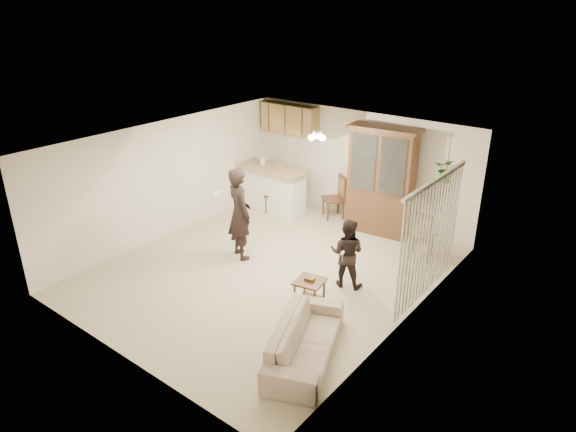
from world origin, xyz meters
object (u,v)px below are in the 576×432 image
Objects in this scene: adult at (240,215)px; chair_bar at (276,200)px; side_table at (309,293)px; chair_hutch_right at (421,244)px; child at (347,251)px; chair_hutch_left at (333,206)px; china_hutch at (381,181)px; sofa at (305,335)px.

adult is 2.48m from chair_bar.
chair_bar is (-3.06, 2.87, 0.02)m from side_table.
chair_bar is 0.99× the size of chair_hutch_right.
adult reaches higher than child.
child is 3.70m from chair_bar.
side_table is (-0.10, -0.98, -0.41)m from child.
chair_hutch_left is at bearing -69.25° from child.
child reaches higher than chair_hutch_right.
china_hutch is (1.57, 2.75, 0.26)m from adult.
child reaches higher than side_table.
side_table is at bearing 66.63° from chair_hutch_right.
adult reaches higher than chair_bar.
chair_hutch_left reaches higher than side_table.
child is at bearing -80.76° from china_hutch.
child is (-0.61, 2.07, 0.31)m from sofa.
sofa is 4.74m from china_hutch.
china_hutch reaches higher than adult.
adult is 0.77× the size of china_hutch.
child is 1.33× the size of chair_bar.
chair_hutch_left is (-2.49, 4.53, -0.08)m from sofa.
chair_bar is at bearing 21.49° from sofa.
sofa is at bearing -57.00° from side_table.
child reaches higher than chair_hutch_left.
chair_hutch_left is 0.99× the size of chair_hutch_right.
side_table is at bearing -24.21° from chair_hutch_left.
chair_hutch_right is at bearing -24.67° from chair_bar.
child is 2.42× the size of side_table.
china_hutch is at bearing -6.17° from sofa.
chair_bar is 1.40m from chair_hutch_left.
side_table is 0.54× the size of chair_hutch_right.
child is at bearing -54.45° from chair_bar.
sofa is at bearing -80.39° from china_hutch.
side_table is (2.14, -0.64, -0.64)m from adult.
chair_bar is (-0.92, 2.22, -0.61)m from adult.
sofa is 0.80× the size of china_hutch.
child is 2.56m from china_hutch.
chair_hutch_right is at bearing -119.16° from adult.
adult is 3.23× the size of side_table.
chair_hutch_right is at bearing -125.45° from child.
child is at bearing -14.13° from chair_hutch_left.
sofa is 2.18m from child.
chair_hutch_left is (-1.78, 3.44, 0.03)m from side_table.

